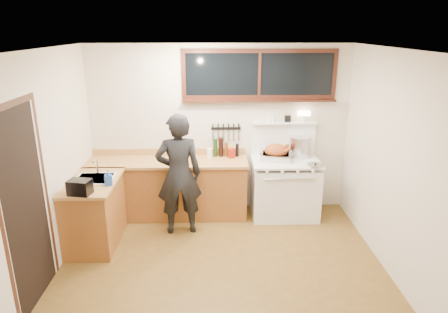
{
  "coord_description": "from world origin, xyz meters",
  "views": [
    {
      "loc": [
        -0.07,
        -4.29,
        2.82
      ],
      "look_at": [
        0.05,
        0.85,
        1.15
      ],
      "focal_mm": 32.0,
      "sensor_mm": 36.0,
      "label": 1
    }
  ],
  "objects_px": {
    "cutting_board": "(179,159)",
    "vintage_stove": "(284,187)",
    "roast_turkey": "(276,153)",
    "man": "(179,175)"
  },
  "relations": [
    {
      "from": "man",
      "to": "cutting_board",
      "type": "bearing_deg",
      "value": 93.59
    },
    {
      "from": "vintage_stove",
      "to": "roast_turkey",
      "type": "xyz_separation_m",
      "value": [
        -0.15,
        0.03,
        0.53
      ]
    },
    {
      "from": "cutting_board",
      "to": "roast_turkey",
      "type": "height_order",
      "value": "roast_turkey"
    },
    {
      "from": "vintage_stove",
      "to": "roast_turkey",
      "type": "bearing_deg",
      "value": 166.89
    },
    {
      "from": "vintage_stove",
      "to": "cutting_board",
      "type": "height_order",
      "value": "vintage_stove"
    },
    {
      "from": "vintage_stove",
      "to": "man",
      "type": "height_order",
      "value": "man"
    },
    {
      "from": "cutting_board",
      "to": "roast_turkey",
      "type": "distance_m",
      "value": 1.46
    },
    {
      "from": "cutting_board",
      "to": "vintage_stove",
      "type": "bearing_deg",
      "value": 2.26
    },
    {
      "from": "man",
      "to": "roast_turkey",
      "type": "distance_m",
      "value": 1.53
    },
    {
      "from": "vintage_stove",
      "to": "man",
      "type": "bearing_deg",
      "value": -162.31
    }
  ]
}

